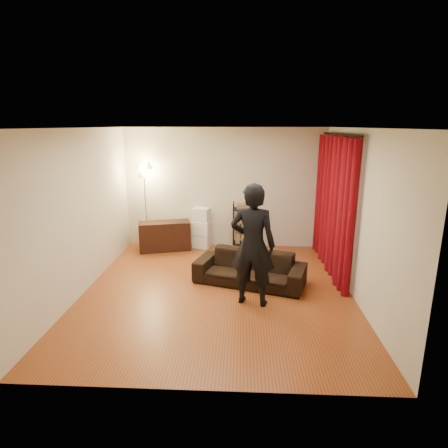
# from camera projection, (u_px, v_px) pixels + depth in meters

# --- Properties ---
(floor) EXTENTS (5.00, 5.00, 0.00)m
(floor) POSITION_uv_depth(u_px,v_px,m) (217.00, 290.00, 6.40)
(floor) COLOR brown
(floor) RESTS_ON ground
(ceiling) EXTENTS (5.00, 5.00, 0.00)m
(ceiling) POSITION_uv_depth(u_px,v_px,m) (216.00, 128.00, 5.71)
(ceiling) COLOR white
(ceiling) RESTS_ON ground
(wall_back) EXTENTS (5.00, 0.00, 5.00)m
(wall_back) POSITION_uv_depth(u_px,v_px,m) (225.00, 188.00, 8.47)
(wall_back) COLOR beige
(wall_back) RESTS_ON ground
(wall_front) EXTENTS (5.00, 0.00, 5.00)m
(wall_front) POSITION_uv_depth(u_px,v_px,m) (199.00, 273.00, 3.64)
(wall_front) COLOR beige
(wall_front) RESTS_ON ground
(wall_left) EXTENTS (0.00, 5.00, 5.00)m
(wall_left) POSITION_uv_depth(u_px,v_px,m) (81.00, 212.00, 6.17)
(wall_left) COLOR beige
(wall_left) RESTS_ON ground
(wall_right) EXTENTS (0.00, 5.00, 5.00)m
(wall_right) POSITION_uv_depth(u_px,v_px,m) (358.00, 215.00, 5.95)
(wall_right) COLOR beige
(wall_right) RESTS_ON ground
(curtain_rod) EXTENTS (0.04, 2.65, 0.04)m
(curtain_rod) POSITION_uv_depth(u_px,v_px,m) (340.00, 134.00, 6.72)
(curtain_rod) COLOR black
(curtain_rod) RESTS_ON wall_right
(curtain) EXTENTS (0.22, 2.65, 2.55)m
(curtain) POSITION_uv_depth(u_px,v_px,m) (333.00, 205.00, 7.06)
(curtain) COLOR #6A0208
(curtain) RESTS_ON ground
(sofa) EXTENTS (2.06, 1.29, 0.56)m
(sofa) POSITION_uv_depth(u_px,v_px,m) (250.00, 268.00, 6.63)
(sofa) COLOR black
(sofa) RESTS_ON ground
(person) EXTENTS (0.79, 0.61, 1.93)m
(person) POSITION_uv_depth(u_px,v_px,m) (253.00, 245.00, 5.72)
(person) COLOR black
(person) RESTS_ON ground
(media_cabinet) EXTENTS (1.20, 0.70, 0.66)m
(media_cabinet) POSITION_uv_depth(u_px,v_px,m) (165.00, 236.00, 8.40)
(media_cabinet) COLOR black
(media_cabinet) RESTS_ON ground
(storage_boxes) EXTENTS (0.44, 0.38, 0.94)m
(storage_boxes) POSITION_uv_depth(u_px,v_px,m) (202.00, 228.00, 8.54)
(storage_boxes) COLOR silver
(storage_boxes) RESTS_ON ground
(wire_shelf) EXTENTS (0.58, 0.49, 1.09)m
(wire_shelf) POSITION_uv_depth(u_px,v_px,m) (244.00, 226.00, 8.39)
(wire_shelf) COLOR black
(wire_shelf) RESTS_ON ground
(floor_lamp) EXTENTS (0.45, 0.45, 1.92)m
(floor_lamp) POSITION_uv_depth(u_px,v_px,m) (146.00, 207.00, 8.39)
(floor_lamp) COLOR silver
(floor_lamp) RESTS_ON ground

